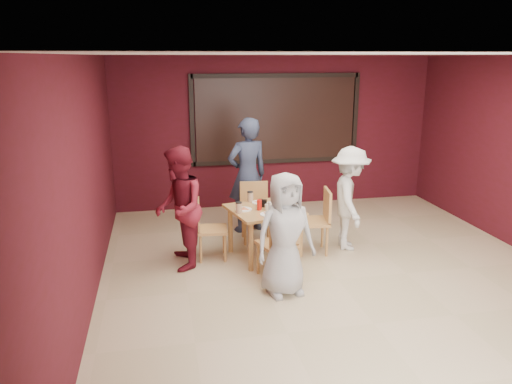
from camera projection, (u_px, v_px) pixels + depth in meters
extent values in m
plane|color=#C4AF88|center=(337.00, 279.00, 6.42)|extent=(7.00, 7.00, 0.00)
cube|color=black|center=(276.00, 119.00, 9.25)|extent=(3.00, 0.02, 1.50)
cube|color=tan|center=(264.00, 210.00, 6.97)|extent=(1.10, 1.10, 0.04)
cylinder|color=tan|center=(230.00, 230.00, 7.24)|extent=(0.07, 0.07, 0.68)
cylinder|color=tan|center=(275.00, 223.00, 7.54)|extent=(0.07, 0.07, 0.68)
cylinder|color=tan|center=(251.00, 247.00, 6.60)|extent=(0.07, 0.07, 0.68)
cylinder|color=tan|center=(299.00, 239.00, 6.90)|extent=(0.07, 0.07, 0.68)
cylinder|color=white|center=(269.00, 214.00, 6.69)|extent=(0.23, 0.23, 0.01)
cone|color=#DE9D4E|center=(269.00, 213.00, 6.69)|extent=(0.21, 0.21, 0.02)
cylinder|color=beige|center=(279.00, 211.00, 6.62)|extent=(0.09, 0.09, 0.14)
cylinder|color=black|center=(279.00, 206.00, 6.60)|extent=(0.09, 0.09, 0.01)
cylinder|color=white|center=(260.00, 202.00, 7.24)|extent=(0.23, 0.23, 0.01)
cone|color=#DE9D4E|center=(260.00, 201.00, 7.24)|extent=(0.21, 0.21, 0.02)
cylinder|color=beige|center=(250.00, 197.00, 7.28)|extent=(0.09, 0.09, 0.14)
cylinder|color=black|center=(250.00, 192.00, 7.26)|extent=(0.09, 0.09, 0.01)
cylinder|color=white|center=(244.00, 209.00, 6.91)|extent=(0.23, 0.23, 0.01)
cone|color=#DE9D4E|center=(244.00, 208.00, 6.91)|extent=(0.21, 0.21, 0.02)
cylinder|color=beige|center=(239.00, 208.00, 6.76)|extent=(0.09, 0.09, 0.14)
cylinder|color=black|center=(239.00, 203.00, 6.74)|extent=(0.09, 0.09, 0.01)
cylinder|color=white|center=(284.00, 207.00, 7.02)|extent=(0.23, 0.23, 0.01)
cone|color=#DE9D4E|center=(284.00, 206.00, 7.02)|extent=(0.21, 0.21, 0.02)
cylinder|color=beige|center=(288.00, 200.00, 7.14)|extent=(0.09, 0.09, 0.14)
cylinder|color=black|center=(288.00, 195.00, 7.12)|extent=(0.09, 0.09, 0.01)
cylinder|color=beige|center=(270.00, 205.00, 6.94)|extent=(0.06, 0.06, 0.10)
cylinder|color=beige|center=(267.00, 207.00, 6.89)|extent=(0.05, 0.05, 0.08)
cylinder|color=red|center=(259.00, 205.00, 6.89)|extent=(0.07, 0.07, 0.15)
cube|color=black|center=(263.00, 203.00, 7.04)|extent=(0.13, 0.10, 0.11)
cube|color=tan|center=(277.00, 244.00, 6.41)|extent=(0.55, 0.55, 0.04)
cylinder|color=tan|center=(281.00, 254.00, 6.70)|extent=(0.04, 0.04, 0.43)
cylinder|color=tan|center=(258.00, 259.00, 6.54)|extent=(0.04, 0.04, 0.43)
cylinder|color=tan|center=(295.00, 263.00, 6.40)|extent=(0.04, 0.04, 0.43)
cylinder|color=tan|center=(272.00, 268.00, 6.24)|extent=(0.04, 0.04, 0.43)
cube|color=tan|center=(285.00, 230.00, 6.18)|extent=(0.43, 0.16, 0.42)
cube|color=tan|center=(255.00, 213.00, 7.67)|extent=(0.47, 0.47, 0.04)
cylinder|color=tan|center=(245.00, 232.00, 7.54)|extent=(0.04, 0.04, 0.43)
cylinder|color=tan|center=(268.00, 231.00, 7.58)|extent=(0.04, 0.04, 0.43)
cylinder|color=tan|center=(243.00, 224.00, 7.88)|extent=(0.04, 0.04, 0.43)
cylinder|color=tan|center=(265.00, 223.00, 7.92)|extent=(0.04, 0.04, 0.43)
cube|color=tan|center=(254.00, 194.00, 7.79)|extent=(0.44, 0.07, 0.41)
cube|color=tan|center=(212.00, 230.00, 7.01)|extent=(0.45, 0.45, 0.04)
cylinder|color=tan|center=(225.00, 248.00, 6.92)|extent=(0.04, 0.04, 0.41)
cylinder|color=tan|center=(224.00, 240.00, 7.24)|extent=(0.04, 0.04, 0.41)
cylinder|color=tan|center=(201.00, 249.00, 6.88)|extent=(0.04, 0.04, 0.41)
cylinder|color=tan|center=(201.00, 241.00, 7.21)|extent=(0.04, 0.04, 0.41)
cube|color=tan|center=(198.00, 214.00, 6.92)|extent=(0.07, 0.42, 0.40)
cube|color=tan|center=(313.00, 222.00, 7.22)|extent=(0.52, 0.52, 0.04)
cylinder|color=tan|center=(298.00, 233.00, 7.45)|extent=(0.04, 0.04, 0.44)
cylinder|color=tan|center=(301.00, 242.00, 7.10)|extent=(0.04, 0.04, 0.44)
cylinder|color=tan|center=(322.00, 233.00, 7.47)|extent=(0.04, 0.04, 0.44)
cylinder|color=tan|center=(327.00, 242.00, 7.11)|extent=(0.04, 0.04, 0.44)
cube|color=tan|center=(327.00, 204.00, 7.16)|extent=(0.11, 0.46, 0.43)
imported|color=#ADADAD|center=(285.00, 234.00, 5.88)|extent=(0.80, 0.60, 1.50)
imported|color=#2E3853|center=(247.00, 175.00, 8.01)|extent=(0.77, 0.60, 1.86)
imported|color=maroon|center=(179.00, 208.00, 6.61)|extent=(0.64, 0.82, 1.66)
imported|color=silver|center=(350.00, 199.00, 7.30)|extent=(0.75, 1.08, 1.53)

